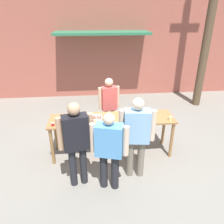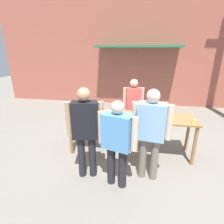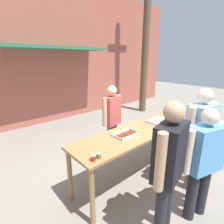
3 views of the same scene
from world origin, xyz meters
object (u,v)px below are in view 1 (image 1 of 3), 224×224
at_px(person_customer_holding_hotdog, 76,139).
at_px(utility_pole, 212,11).
at_px(food_tray_sausages, 93,118).
at_px(person_server_behind_table, 109,102).
at_px(beer_cup, 170,119).
at_px(condiment_jar_mustard, 53,124).
at_px(condiment_jar_ketchup, 57,124).
at_px(person_customer_waiting_in_line, 109,147).
at_px(person_customer_with_cup, 137,133).
at_px(food_tray_buns, 135,116).

relative_size(person_customer_holding_hotdog, utility_pole, 0.28).
xyz_separation_m(food_tray_sausages, person_server_behind_table, (0.43, 0.81, 0.02)).
distance_m(beer_cup, person_customer_holding_hotdog, 2.10).
xyz_separation_m(condiment_jar_mustard, condiment_jar_ketchup, (0.09, -0.01, 0.00)).
relative_size(condiment_jar_ketchup, person_customer_holding_hotdog, 0.04).
xyz_separation_m(food_tray_sausages, condiment_jar_ketchup, (-0.73, -0.26, 0.02)).
height_order(condiment_jar_mustard, condiment_jar_ketchup, same).
relative_size(person_server_behind_table, utility_pole, 0.26).
bearing_deg(person_customer_waiting_in_line, person_customer_with_cup, -136.32).
distance_m(condiment_jar_mustard, condiment_jar_ketchup, 0.09).
distance_m(beer_cup, person_server_behind_table, 1.64).
distance_m(condiment_jar_mustard, utility_pole, 5.80).
relative_size(food_tray_buns, condiment_jar_mustard, 6.44).
height_order(food_tray_buns, person_customer_waiting_in_line, person_customer_waiting_in_line).
xyz_separation_m(person_customer_with_cup, utility_pole, (2.92, 3.47, 2.07)).
distance_m(food_tray_buns, condiment_jar_ketchup, 1.71).
xyz_separation_m(food_tray_sausages, beer_cup, (1.67, -0.25, 0.03)).
relative_size(food_tray_sausages, food_tray_buns, 0.87).
xyz_separation_m(condiment_jar_mustard, utility_pole, (4.55, 2.90, 2.12)).
xyz_separation_m(condiment_jar_mustard, person_customer_with_cup, (1.64, -0.57, 0.04)).
bearing_deg(person_customer_holding_hotdog, utility_pole, -150.64).
bearing_deg(condiment_jar_ketchup, person_server_behind_table, 42.74).
height_order(person_customer_holding_hotdog, person_customer_with_cup, person_customer_holding_hotdog).
height_order(condiment_jar_ketchup, person_server_behind_table, person_server_behind_table).
bearing_deg(food_tray_buns, person_customer_with_cup, -99.47).
relative_size(food_tray_buns, person_customer_waiting_in_line, 0.30).
xyz_separation_m(condiment_jar_ketchup, person_customer_with_cup, (1.55, -0.57, 0.04)).
distance_m(condiment_jar_mustard, person_customer_holding_hotdog, 0.88).
xyz_separation_m(food_tray_buns, person_customer_waiting_in_line, (-0.68, -1.11, -0.03)).
xyz_separation_m(condiment_jar_mustard, person_server_behind_table, (1.26, 1.07, -0.00)).
relative_size(food_tray_sausages, beer_cup, 4.43).
bearing_deg(condiment_jar_ketchup, food_tray_buns, 8.91).
distance_m(food_tray_sausages, utility_pole, 5.05).
bearing_deg(person_customer_waiting_in_line, beer_cup, -132.31).
height_order(person_server_behind_table, person_customer_with_cup, person_customer_with_cup).
height_order(person_server_behind_table, utility_pole, utility_pole).
xyz_separation_m(beer_cup, person_customer_waiting_in_line, (-1.40, -0.86, -0.05)).
bearing_deg(food_tray_sausages, person_server_behind_table, 61.92).
height_order(beer_cup, utility_pole, utility_pole).
height_order(food_tray_buns, person_server_behind_table, person_server_behind_table).
bearing_deg(utility_pole, beer_cup, -125.48).
xyz_separation_m(person_customer_holding_hotdog, person_customer_with_cup, (1.12, 0.14, -0.01)).
relative_size(food_tray_sausages, person_customer_with_cup, 0.24).
bearing_deg(person_customer_with_cup, food_tray_buns, -91.65).
relative_size(person_customer_holding_hotdog, person_customer_with_cup, 1.01).
distance_m(food_tray_sausages, person_server_behind_table, 0.92).
height_order(condiment_jar_ketchup, person_customer_waiting_in_line, person_customer_waiting_in_line).
bearing_deg(person_customer_waiting_in_line, person_server_behind_table, -78.69).
distance_m(food_tray_sausages, condiment_jar_ketchup, 0.78).
relative_size(food_tray_sausages, utility_pole, 0.07).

